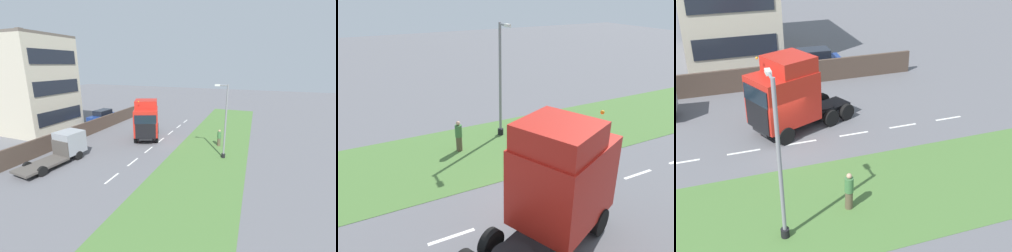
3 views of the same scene
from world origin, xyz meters
TOP-DOWN VIEW (x-y plane):
  - ground_plane at (0.00, 0.00)m, footprint 120.00×120.00m
  - grass_verge at (-6.00, 0.00)m, footprint 7.00×44.00m
  - lane_markings at (0.00, -0.70)m, footprint 0.16×21.00m
  - boundary_wall at (9.00, 0.00)m, footprint 0.25×24.00m
  - building_block at (18.41, 1.27)m, footprint 11.70×7.63m
  - lorry_cab at (1.64, -0.40)m, footprint 4.86×6.67m
  - flatbed_truck at (5.87, 7.43)m, footprint 2.57×6.12m
  - parked_car at (10.79, -4.41)m, footprint 2.12×4.64m
  - lamp_post at (-7.31, 1.79)m, footprint 1.29×0.35m
  - pedestrian at (-6.48, -1.25)m, footprint 0.39×0.39m

SIDE VIEW (x-z plane):
  - ground_plane at x=0.00m, z-range 0.00..0.00m
  - lane_markings at x=0.00m, z-range 0.00..0.00m
  - grass_verge at x=-6.00m, z-range 0.00..0.01m
  - boundary_wall at x=9.00m, z-range 0.00..1.72m
  - pedestrian at x=-6.48m, z-range -0.01..1.78m
  - parked_car at x=10.79m, z-range -0.03..2.05m
  - flatbed_truck at x=5.87m, z-range 0.07..2.62m
  - lorry_cab at x=1.64m, z-range -0.07..4.65m
  - lamp_post at x=-7.31m, z-range -0.30..6.47m
  - building_block at x=18.41m, z-range -0.54..12.42m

